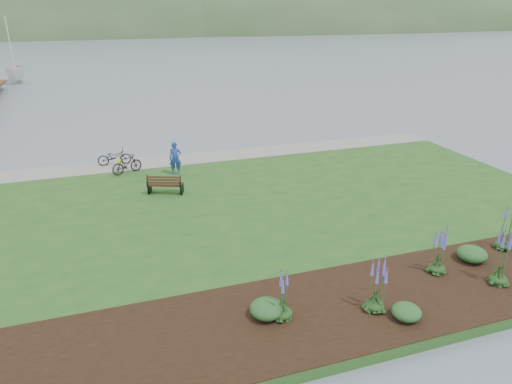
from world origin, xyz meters
TOP-DOWN VIEW (x-y plane):
  - ground at (0.00, 0.00)m, footprint 600.00×600.00m
  - lawn at (0.00, -2.00)m, footprint 34.00×20.00m
  - shoreline_path at (0.00, 6.90)m, footprint 34.00×2.20m
  - garden_bed at (3.00, -9.80)m, footprint 24.00×4.40m
  - far_hillside at (20.00, 170.00)m, footprint 580.00×80.00m
  - park_bench at (-2.31, 1.55)m, footprint 1.87×1.30m
  - person at (-1.31, 4.36)m, footprint 0.88×0.67m
  - bicycle_a at (-4.57, 7.20)m, footprint 0.70×1.98m
  - bicycle_b at (-3.95, 5.43)m, footprint 1.21×1.89m
  - sailboat at (-15.45, 48.01)m, footprint 10.75×10.92m
  - pannier at (-4.28, 7.20)m, footprint 0.22×0.33m
  - echium_0 at (2.57, -10.29)m, footprint 0.62×0.62m
  - echium_1 at (5.88, -9.08)m, footprint 0.62×0.62m
  - echium_2 at (7.41, -10.35)m, footprint 0.62×0.62m
  - echium_3 at (9.50, -8.44)m, footprint 0.62×0.62m
  - echium_4 at (-0.32, -9.75)m, footprint 0.62×0.62m
  - shrub_0 at (-0.76, -9.54)m, footprint 1.06×1.06m
  - shrub_1 at (3.25, -10.99)m, footprint 0.91×0.91m
  - shrub_2 at (7.66, -8.82)m, footprint 1.09×1.09m

SIDE VIEW (x-z plane):
  - ground at x=0.00m, z-range 0.00..0.00m
  - far_hillside at x=20.00m, z-range -19.00..19.00m
  - sailboat at x=-15.45m, z-range -13.31..13.31m
  - lawn at x=0.00m, z-range 0.00..0.40m
  - shoreline_path at x=0.00m, z-range 0.40..0.43m
  - garden_bed at x=3.00m, z-range 0.40..0.44m
  - pannier at x=-4.28m, z-range 0.40..0.74m
  - shrub_1 at x=3.25m, z-range 0.44..0.89m
  - shrub_0 at x=-0.76m, z-range 0.44..0.97m
  - shrub_2 at x=7.66m, z-range 0.44..0.98m
  - bicycle_a at x=-4.57m, z-range 0.40..1.43m
  - park_bench at x=-2.31m, z-range 0.40..1.48m
  - bicycle_b at x=-3.95m, z-range 0.40..1.50m
  - echium_4 at x=-0.32m, z-range 0.19..2.18m
  - echium_1 at x=5.88m, z-range 0.29..2.32m
  - echium_0 at x=2.57m, z-range 0.29..2.32m
  - echium_3 at x=9.50m, z-range 0.17..2.54m
  - echium_2 at x=7.41m, z-range 0.23..2.48m
  - person at x=-1.31m, z-range 0.40..2.62m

